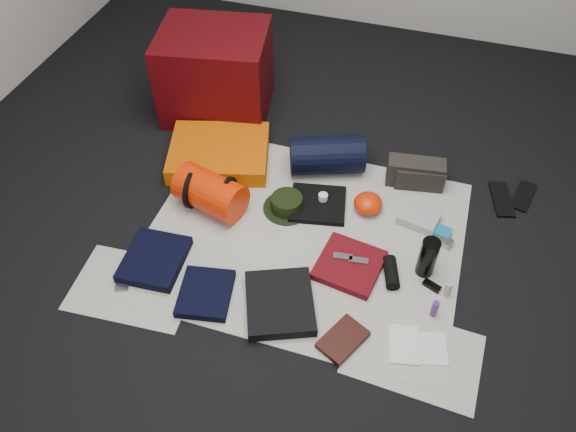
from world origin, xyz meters
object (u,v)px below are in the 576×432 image
(sleeping_pad, at_px, (219,153))
(stuff_sack, at_px, (210,193))
(red_cabinet, at_px, (216,73))
(navy_duffel, at_px, (327,155))
(paperback_book, at_px, (343,340))
(water_bottle, at_px, (428,257))
(compact_camera, at_px, (444,241))

(sleeping_pad, xyz_separation_m, stuff_sack, (0.10, -0.37, 0.06))
(stuff_sack, bearing_deg, red_cabinet, 109.64)
(navy_duffel, bearing_deg, paperback_book, -92.01)
(stuff_sack, height_order, paperback_book, stuff_sack)
(red_cabinet, xyz_separation_m, stuff_sack, (0.30, -0.83, -0.15))
(red_cabinet, bearing_deg, navy_duffel, -34.39)
(navy_duffel, relative_size, water_bottle, 1.87)
(navy_duffel, bearing_deg, sleeping_pad, 169.22)
(red_cabinet, height_order, navy_duffel, red_cabinet)
(navy_duffel, distance_m, water_bottle, 0.86)
(sleeping_pad, height_order, water_bottle, water_bottle)
(sleeping_pad, height_order, stuff_sack, stuff_sack)
(red_cabinet, distance_m, paperback_book, 1.86)
(red_cabinet, relative_size, water_bottle, 2.89)
(stuff_sack, bearing_deg, navy_duffel, 42.52)
(water_bottle, bearing_deg, compact_camera, 70.90)
(sleeping_pad, bearing_deg, water_bottle, -19.80)
(red_cabinet, height_order, water_bottle, red_cabinet)
(stuff_sack, height_order, navy_duffel, same)
(sleeping_pad, xyz_separation_m, water_bottle, (1.27, -0.46, 0.06))
(compact_camera, bearing_deg, stuff_sack, -148.40)
(stuff_sack, xyz_separation_m, water_bottle, (1.17, -0.09, 0.00))
(red_cabinet, distance_m, navy_duffel, 0.90)
(stuff_sack, relative_size, navy_duffel, 0.89)
(sleeping_pad, bearing_deg, paperback_book, -44.33)
(red_cabinet, relative_size, navy_duffel, 1.54)
(stuff_sack, bearing_deg, paperback_book, -34.00)
(red_cabinet, bearing_deg, paperback_book, -61.09)
(water_bottle, distance_m, compact_camera, 0.24)
(navy_duffel, bearing_deg, red_cabinet, 135.53)
(navy_duffel, distance_m, paperback_book, 1.13)
(compact_camera, bearing_deg, paperback_book, -90.92)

